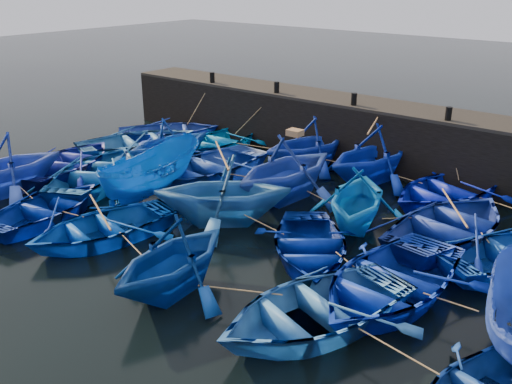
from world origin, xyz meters
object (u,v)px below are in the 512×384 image
Objects in this scene: boat_0 at (170,131)px; wooden_crate at (295,133)px; boat_13 at (69,162)px; boat_8 at (204,167)px; boat_20 at (3,165)px.

wooden_crate reaches higher than boat_0.
boat_13 is at bearing -158.73° from wooden_crate.
boat_8 is at bearing -173.32° from wooden_crate.
boat_8 is (5.32, -3.08, 0.09)m from boat_0.
boat_8 is 4.49m from wooden_crate.
boat_8 reaches higher than boat_0.
boat_13 is 1.19× the size of boat_20.
boat_0 is 0.84× the size of boat_8.
boat_13 is (0.52, -6.03, 0.04)m from boat_0.
boat_13 is at bearing -144.45° from boat_8.
boat_8 reaches higher than boat_13.
wooden_crate is (8.80, 3.42, 2.04)m from boat_13.
boat_20 is 10.76m from wooden_crate.
wooden_crate is at bearing -178.06° from boat_13.
boat_20 is (-4.70, -5.69, 0.57)m from boat_8.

